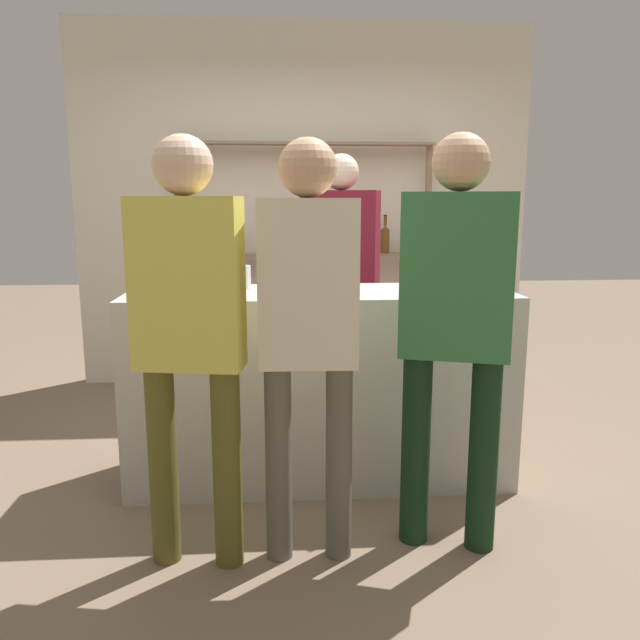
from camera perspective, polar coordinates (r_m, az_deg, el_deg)
name	(u,v)px	position (r m, az deg, el deg)	size (l,w,h in m)	color
ground_plane	(320,474)	(3.48, 0.00, -13.89)	(16.00, 16.00, 0.00)	#7A6651
bar_counter	(320,385)	(3.30, 0.00, -5.98)	(1.96, 0.60, 1.00)	#B7B2AD
back_wall	(304,208)	(5.06, -1.50, 10.22)	(3.56, 0.12, 2.80)	beige
back_shelf	(304,229)	(4.88, -1.48, 8.31)	(1.98, 0.18, 1.89)	#897056
counter_bottle_0	(459,265)	(3.26, 12.56, 4.92)	(0.09, 0.09, 0.35)	brown
counter_bottle_1	(223,266)	(3.17, -8.84, 4.87)	(0.07, 0.07, 0.35)	black
counter_bottle_2	(450,270)	(3.13, 11.82, 4.54)	(0.07, 0.07, 0.33)	black
wine_glass	(424,268)	(3.25, 9.50, 4.70)	(0.07, 0.07, 0.16)	silver
ice_bucket	(304,273)	(3.11, -1.45, 4.30)	(0.21, 0.21, 0.20)	#B2B2B7
cork_jar	(241,278)	(3.29, -7.27, 3.87)	(0.11, 0.11, 0.12)	silver
server_behind_counter	(340,268)	(4.10, 1.88, 4.76)	(0.53, 0.36, 1.75)	black
customer_left	(189,320)	(2.43, -11.89, 0.02)	(0.43, 0.24, 1.70)	brown
customer_right	(455,312)	(2.57, 12.23, 0.69)	(0.47, 0.31, 1.72)	black
customer_center	(308,316)	(2.42, -1.09, 0.34)	(0.39, 0.22, 1.69)	#575347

